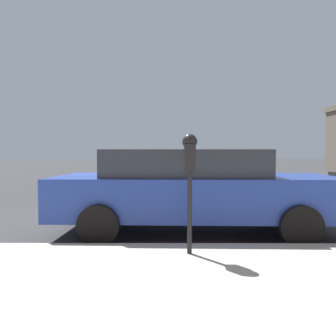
# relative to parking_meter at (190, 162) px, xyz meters

# --- Properties ---
(ground_plane) EXTENTS (220.00, 220.00, 0.00)m
(ground_plane) POSITION_rel_parking_meter_xyz_m (2.69, 0.98, -1.29)
(ground_plane) COLOR #333335
(parking_meter) EXTENTS (0.21, 0.19, 1.52)m
(parking_meter) POSITION_rel_parking_meter_xyz_m (0.00, 0.00, 0.00)
(parking_meter) COLOR black
(parking_meter) RESTS_ON sidewalk
(car_blue) EXTENTS (2.20, 4.91, 1.47)m
(car_blue) POSITION_rel_parking_meter_xyz_m (1.69, -0.16, -0.50)
(car_blue) COLOR navy
(car_blue) RESTS_ON ground_plane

